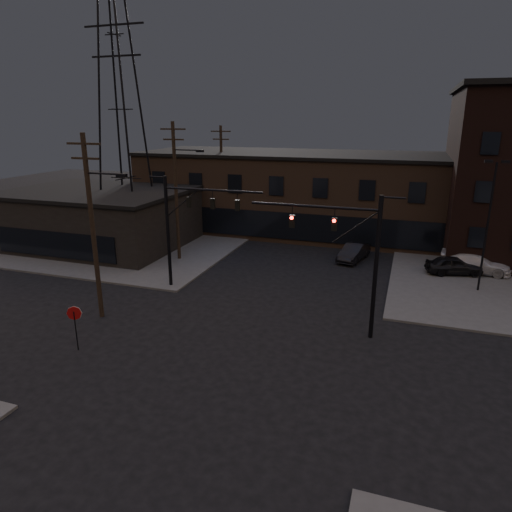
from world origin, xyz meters
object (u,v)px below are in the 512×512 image
at_px(traffic_signal_near, 355,251).
at_px(parked_car_lot_a, 454,265).
at_px(car_crossing, 354,252).
at_px(parked_car_lot_b, 475,263).
at_px(traffic_signal_far, 184,220).
at_px(stop_sign, 75,318).

height_order(traffic_signal_near, parked_car_lot_a, traffic_signal_near).
bearing_deg(car_crossing, parked_car_lot_b, 10.24).
relative_size(traffic_signal_far, stop_sign, 3.23).
height_order(parked_car_lot_a, parked_car_lot_b, parked_car_lot_b).
bearing_deg(stop_sign, parked_car_lot_a, 44.35).
relative_size(traffic_signal_near, parked_car_lot_b, 1.57).
bearing_deg(car_crossing, traffic_signal_near, -70.09).
bearing_deg(traffic_signal_far, stop_sign, -97.32).
relative_size(stop_sign, parked_car_lot_a, 0.59).
height_order(traffic_signal_far, car_crossing, traffic_signal_far).
distance_m(traffic_signal_far, stop_sign, 10.55).
distance_m(stop_sign, parked_car_lot_b, 29.30).
bearing_deg(stop_sign, traffic_signal_far, 82.68).
distance_m(parked_car_lot_a, car_crossing, 8.00).
height_order(traffic_signal_far, stop_sign, traffic_signal_far).
bearing_deg(traffic_signal_near, traffic_signal_far, 163.83).
height_order(traffic_signal_near, traffic_signal_far, same).
bearing_deg(traffic_signal_near, parked_car_lot_b, 60.24).
relative_size(traffic_signal_near, traffic_signal_far, 1.00).
bearing_deg(traffic_signal_far, parked_car_lot_b, 27.16).
bearing_deg(traffic_signal_near, parked_car_lot_a, 63.82).
relative_size(traffic_signal_far, car_crossing, 1.82).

